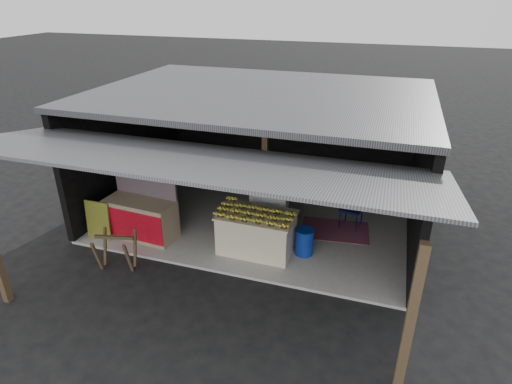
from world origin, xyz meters
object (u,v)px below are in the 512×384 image
(banana_table, at_px, (257,232))
(neighbor_stall, at_px, (141,216))
(plastic_chair, at_px, (354,203))
(sawhorse, at_px, (116,248))
(water_barrel, at_px, (304,242))
(white_crate, at_px, (269,208))

(banana_table, height_order, neighbor_stall, neighbor_stall)
(banana_table, height_order, plastic_chair, plastic_chair)
(sawhorse, height_order, water_barrel, sawhorse)
(white_crate, xyz_separation_m, plastic_chair, (1.81, 0.60, 0.12))
(neighbor_stall, height_order, water_barrel, neighbor_stall)
(plastic_chair, bearing_deg, sawhorse, -130.13)
(banana_table, height_order, water_barrel, banana_table)
(neighbor_stall, distance_m, sawhorse, 1.19)
(banana_table, relative_size, water_barrel, 2.90)
(sawhorse, relative_size, plastic_chair, 0.82)
(water_barrel, bearing_deg, banana_table, -169.72)
(banana_table, height_order, white_crate, white_crate)
(neighbor_stall, relative_size, plastic_chair, 1.63)
(sawhorse, distance_m, water_barrel, 3.74)
(neighbor_stall, distance_m, water_barrel, 3.57)
(banana_table, xyz_separation_m, plastic_chair, (1.77, 1.67, 0.14))
(neighbor_stall, height_order, plastic_chair, neighbor_stall)
(banana_table, height_order, sawhorse, banana_table)
(plastic_chair, bearing_deg, banana_table, -122.89)
(white_crate, distance_m, sawhorse, 3.42)
(white_crate, height_order, water_barrel, white_crate)
(banana_table, distance_m, white_crate, 1.07)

